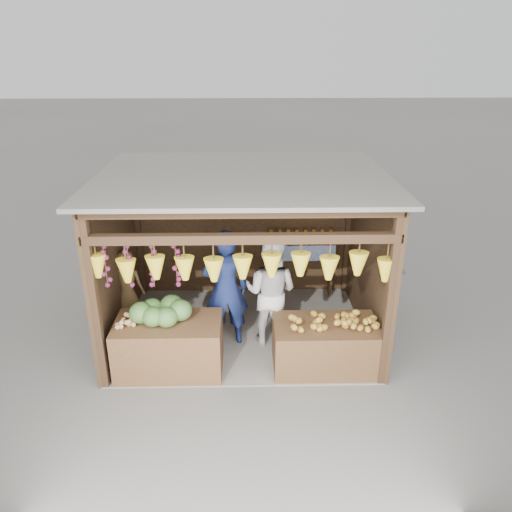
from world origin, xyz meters
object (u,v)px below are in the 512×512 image
(counter_right, at_px, (325,346))
(vendor_seated, at_px, (127,283))
(woman_standing, at_px, (271,292))
(man_standing, at_px, (226,289))
(counter_left, at_px, (169,346))

(counter_right, bearing_deg, vendor_seated, 160.71)
(vendor_seated, bearing_deg, woman_standing, -172.57)
(woman_standing, relative_size, vendor_seated, 1.60)
(counter_right, distance_m, woman_standing, 1.18)
(counter_right, xyz_separation_m, woman_standing, (-0.77, 0.71, 0.53))
(man_standing, bearing_deg, counter_left, 34.05)
(counter_left, bearing_deg, man_standing, 42.03)
(counter_left, height_order, vendor_seated, vendor_seated)
(woman_standing, xyz_separation_m, vendor_seated, (-2.29, 0.35, -0.00))
(counter_left, relative_size, woman_standing, 0.85)
(woman_standing, bearing_deg, vendor_seated, 12.55)
(man_standing, relative_size, vendor_seated, 1.73)
(counter_left, distance_m, vendor_seated, 1.44)
(man_standing, xyz_separation_m, woman_standing, (0.69, 0.02, -0.07))
(woman_standing, bearing_deg, man_standing, 22.65)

